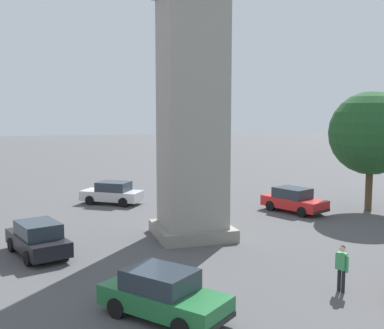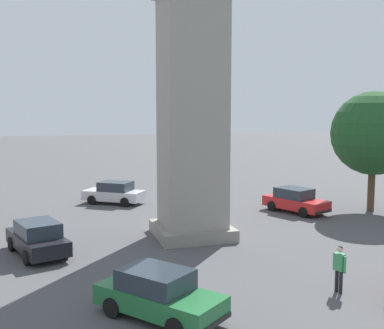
{
  "view_description": "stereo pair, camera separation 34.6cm",
  "coord_description": "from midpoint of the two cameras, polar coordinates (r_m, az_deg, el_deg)",
  "views": [
    {
      "loc": [
        22.61,
        -6.99,
        6.43
      ],
      "look_at": [
        0.0,
        0.0,
        3.68
      ],
      "focal_mm": 44.56,
      "sensor_mm": 36.0,
      "label": 1
    },
    {
      "loc": [
        22.71,
        -6.66,
        6.43
      ],
      "look_at": [
        0.0,
        0.0,
        3.68
      ],
      "focal_mm": 44.56,
      "sensor_mm": 36.0,
      "label": 2
    }
  ],
  "objects": [
    {
      "name": "ground_plane",
      "position": [
        24.52,
        -0.41,
        -8.58
      ],
      "size": [
        200.0,
        200.0,
        0.0
      ],
      "primitive_type": "plane",
      "color": "#4C4C4F"
    },
    {
      "name": "car_blue_kerb",
      "position": [
        33.03,
        -9.82,
        -3.36
      ],
      "size": [
        3.72,
        4.36,
        1.53
      ],
      "color": "silver",
      "rests_on": "ground"
    },
    {
      "name": "car_red_corner",
      "position": [
        15.23,
        -4.16,
        -15.24
      ],
      "size": [
        4.28,
        3.89,
        1.53
      ],
      "color": "#236B38",
      "rests_on": "ground"
    },
    {
      "name": "car_white_side",
      "position": [
        22.35,
        -18.41,
        -8.41
      ],
      "size": [
        4.45,
        2.92,
        1.53
      ],
      "color": "black",
      "rests_on": "ground"
    },
    {
      "name": "car_green_alley",
      "position": [
        30.62,
        11.76,
        -4.19
      ],
      "size": [
        4.46,
        3.16,
        1.53
      ],
      "color": "red",
      "rests_on": "ground"
    },
    {
      "name": "pedestrian",
      "position": [
        17.86,
        16.95,
        -11.34
      ],
      "size": [
        0.54,
        0.31,
        1.69
      ],
      "color": "black",
      "rests_on": "ground"
    },
    {
      "name": "tree",
      "position": [
        32.0,
        20.37,
        3.53
      ],
      "size": [
        5.26,
        5.26,
        7.58
      ],
      "color": "brown",
      "rests_on": "ground"
    }
  ]
}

